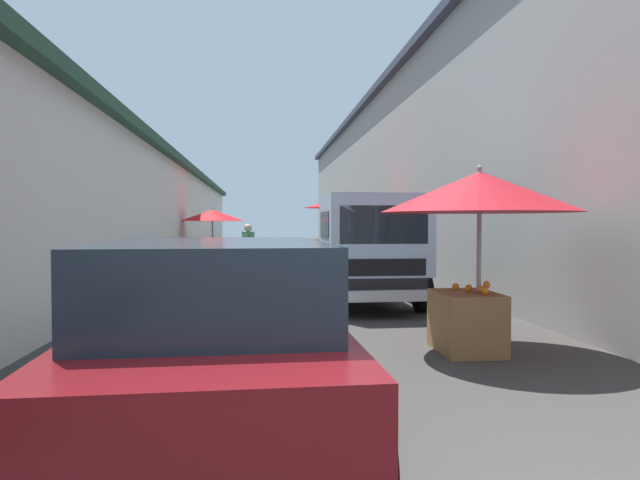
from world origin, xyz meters
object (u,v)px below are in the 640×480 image
at_px(delivery_truck, 366,252).
at_px(vendor_by_crates, 248,249).
at_px(fruit_stall_far_left, 339,214).
at_px(fruit_stall_near_left, 478,211).
at_px(parked_scooter, 230,261).
at_px(hatchback_car, 217,337).
at_px(fruit_stall_far_right, 213,221).

distance_m(delivery_truck, vendor_by_crates, 5.46).
bearing_deg(delivery_truck, fruit_stall_far_left, -3.61).
height_order(fruit_stall_near_left, delivery_truck, fruit_stall_near_left).
height_order(vendor_by_crates, parked_scooter, vendor_by_crates).
bearing_deg(parked_scooter, fruit_stall_near_left, -161.11).
xyz_separation_m(fruit_stall_near_left, hatchback_car, (-2.45, 2.96, -0.99)).
distance_m(fruit_stall_near_left, hatchback_car, 3.97).
height_order(hatchback_car, delivery_truck, delivery_truck).
bearing_deg(hatchback_car, vendor_by_crates, 0.09).
bearing_deg(hatchback_car, fruit_stall_far_left, -11.66).
height_order(fruit_stall_far_left, vendor_by_crates, fruit_stall_far_left).
bearing_deg(parked_scooter, vendor_by_crates, -160.38).
relative_size(fruit_stall_far_right, delivery_truck, 0.47).
relative_size(fruit_stall_far_left, parked_scooter, 1.45).
bearing_deg(vendor_by_crates, parked_scooter, 19.62).
bearing_deg(parked_scooter, fruit_stall_far_right, 12.35).
distance_m(fruit_stall_near_left, fruit_stall_far_left, 10.80).
relative_size(fruit_stall_near_left, fruit_stall_far_right, 1.05).
distance_m(fruit_stall_far_right, parked_scooter, 4.05).
height_order(fruit_stall_near_left, hatchback_car, fruit_stall_near_left).
xyz_separation_m(fruit_stall_far_left, vendor_by_crates, (-2.02, 2.75, -0.95)).
distance_m(hatchback_car, delivery_truck, 6.69).
xyz_separation_m(fruit_stall_far_right, hatchback_car, (-16.57, -1.40, -0.91)).
xyz_separation_m(vendor_by_crates, parked_scooter, (1.56, 0.56, -0.44)).
relative_size(fruit_stall_far_right, fruit_stall_far_left, 0.95).
bearing_deg(fruit_stall_far_left, hatchback_car, 168.34).
height_order(fruit_stall_far_left, hatchback_car, fruit_stall_far_left).
distance_m(fruit_stall_far_left, delivery_truck, 7.03).
height_order(delivery_truck, parked_scooter, delivery_truck).
height_order(fruit_stall_near_left, fruit_stall_far_left, fruit_stall_far_left).
bearing_deg(fruit_stall_far_left, fruit_stall_near_left, -178.79).
bearing_deg(fruit_stall_near_left, delivery_truck, 9.90).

